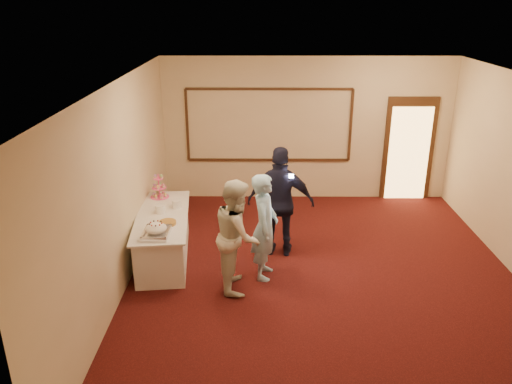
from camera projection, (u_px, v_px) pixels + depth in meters
floor at (324, 280)px, 7.68m from camera, size 7.00×7.00×0.00m
room_walls at (331, 154)px, 6.95m from camera, size 6.04×7.04×3.02m
wall_molding at (269, 125)px, 10.34m from camera, size 3.45×0.04×1.55m
doorway at (409, 150)px, 10.50m from camera, size 1.05×0.07×2.20m
buffet_table at (163, 236)px, 8.23m from camera, size 1.05×2.22×0.77m
pavlova_tray at (156, 230)px, 7.38m from camera, size 0.38×0.54×0.19m
cupcake_stand at (159, 188)px, 8.77m from camera, size 0.32×0.32×0.47m
plate_stack_a at (160, 209)px, 8.16m from camera, size 0.17×0.17×0.14m
plate_stack_b at (177, 204)px, 8.36m from camera, size 0.17×0.17×0.15m
tart at (168, 223)px, 7.74m from camera, size 0.31×0.31×0.06m
man at (265, 227)px, 7.53m from camera, size 0.47×0.65×1.68m
woman at (237, 235)px, 7.25m from camera, size 0.68×0.85×1.69m
guest at (281, 202)px, 8.17m from camera, size 1.15×0.60×1.87m
camera_flash at (291, 176)px, 7.83m from camera, size 0.08×0.06×0.05m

